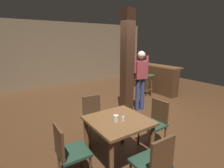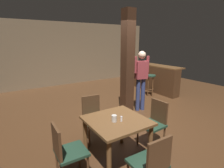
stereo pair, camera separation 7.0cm
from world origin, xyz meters
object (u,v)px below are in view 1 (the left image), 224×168
(chair_east, at_px, (155,121))
(chair_north, at_px, (94,116))
(bar_counter, at_px, (152,78))
(salt_shaker, at_px, (123,119))
(chair_south, at_px, (154,163))
(bar_stool_near, at_px, (150,80))
(standing_person, at_px, (141,77))
(dining_table, at_px, (118,127))
(napkin_cup, at_px, (116,118))
(chair_west, at_px, (68,151))

(chair_east, height_order, chair_north, same)
(bar_counter, bearing_deg, salt_shaker, -141.89)
(chair_south, height_order, bar_stool_near, chair_south)
(bar_counter, bearing_deg, chair_south, -135.86)
(salt_shaker, height_order, standing_person, standing_person)
(salt_shaker, bearing_deg, dining_table, 104.33)
(dining_table, bearing_deg, chair_east, -0.95)
(chair_east, relative_size, standing_person, 0.52)
(salt_shaker, relative_size, bar_counter, 0.04)
(chair_south, height_order, napkin_cup, chair_south)
(chair_south, distance_m, salt_shaker, 0.79)
(chair_east, xyz_separation_m, salt_shaker, (-0.84, -0.08, 0.29))
(chair_east, xyz_separation_m, chair_west, (-1.72, 0.03, 0.00))
(salt_shaker, distance_m, bar_stool_near, 3.89)
(chair_west, distance_m, chair_north, 1.20)
(bar_stool_near, bearing_deg, chair_north, -154.70)
(chair_north, bearing_deg, salt_shaker, -88.24)
(chair_north, distance_m, bar_stool_near, 3.41)
(standing_person, bearing_deg, dining_table, -141.25)
(dining_table, height_order, chair_east, chair_east)
(napkin_cup, bearing_deg, chair_south, -87.12)
(napkin_cup, bearing_deg, chair_north, 85.47)
(chair_north, distance_m, salt_shaker, 1.00)
(standing_person, distance_m, bar_stool_near, 1.54)
(dining_table, height_order, chair_west, chair_west)
(chair_north, xyz_separation_m, bar_counter, (3.67, 1.90, 0.03))
(salt_shaker, xyz_separation_m, standing_person, (1.82, 1.58, 0.20))
(bar_stool_near, bearing_deg, chair_south, -134.73)
(bar_counter, distance_m, bar_stool_near, 0.74)
(napkin_cup, xyz_separation_m, bar_stool_near, (3.15, 2.35, -0.23))
(chair_west, bearing_deg, chair_east, -0.90)
(chair_south, relative_size, chair_north, 1.00)
(chair_east, bearing_deg, chair_west, 179.10)
(chair_west, height_order, bar_stool_near, chair_west)
(chair_west, bearing_deg, dining_table, -0.85)
(chair_south, bearing_deg, chair_east, 42.26)
(dining_table, xyz_separation_m, bar_counter, (3.66, 2.76, -0.09))
(chair_west, bearing_deg, standing_person, 28.55)
(napkin_cup, xyz_separation_m, salt_shaker, (0.10, -0.06, -0.01))
(bar_counter, bearing_deg, chair_north, -152.56)
(salt_shaker, bearing_deg, chair_north, 91.76)
(chair_north, bearing_deg, standing_person, 18.69)
(napkin_cup, height_order, bar_stool_near, napkin_cup)
(dining_table, distance_m, standing_person, 2.39)
(dining_table, xyz_separation_m, salt_shaker, (0.02, -0.10, 0.17))
(chair_south, relative_size, napkin_cup, 8.38)
(standing_person, relative_size, bar_counter, 0.74)
(dining_table, distance_m, salt_shaker, 0.20)
(chair_east, distance_m, chair_west, 1.72)
(chair_north, relative_size, bar_counter, 0.38)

